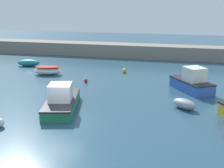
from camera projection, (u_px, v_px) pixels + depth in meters
The scene contains 10 objects.
ground_plane at pixel (63, 120), 22.22m from camera, with size 120.00×120.00×0.20m, color #284C60.
harbor_breakwater at pixel (133, 51), 46.33m from camera, with size 57.92×3.24×1.86m, color gray.
rowboat_with_red_cover at pixel (48, 70), 35.36m from camera, with size 3.42×2.16×0.97m.
fishing_dinghy_green at pixel (184, 104), 24.18m from camera, with size 2.28×2.16×0.77m.
motorboat_grey_hull at pixel (62, 101), 23.99m from camera, with size 3.65×6.51×2.10m.
cabin_cruiser_white at pixel (192, 82), 28.83m from camera, with size 4.30×4.96×2.29m.
rowboat_blue_near at pixel (29, 63), 39.91m from camera, with size 3.04×1.69×0.84m.
mooring_buoy_white at pixel (0, 123), 20.68m from camera, with size 0.60×0.60×0.60m, color white.
mooring_buoy_red at pixel (86, 80), 31.99m from camera, with size 0.39×0.39×0.39m, color red.
mooring_buoy_yellow at pixel (124, 70), 36.31m from camera, with size 0.49×0.49×0.49m, color yellow.
Camera 1 is at (8.57, -19.25, 8.16)m, focal length 50.00 mm.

